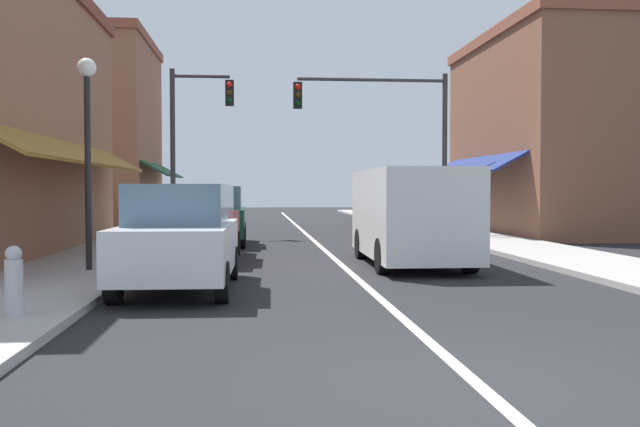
# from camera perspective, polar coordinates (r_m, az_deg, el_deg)

# --- Properties ---
(ground_plane) EXTENTS (80.00, 80.00, 0.00)m
(ground_plane) POSITION_cam_1_polar(r_m,az_deg,el_deg) (23.89, -0.71, -2.04)
(ground_plane) COLOR black
(sidewalk_left) EXTENTS (2.60, 56.00, 0.12)m
(sidewalk_left) POSITION_cam_1_polar(r_m,az_deg,el_deg) (24.07, -13.88, -1.93)
(sidewalk_left) COLOR #A39E99
(sidewalk_left) RESTS_ON ground
(sidewalk_right) EXTENTS (2.60, 56.00, 0.12)m
(sidewalk_right) POSITION_cam_1_polar(r_m,az_deg,el_deg) (24.93, 11.99, -1.78)
(sidewalk_right) COLOR #A39E99
(sidewalk_right) RESTS_ON ground
(lane_center_stripe) EXTENTS (0.14, 52.00, 0.01)m
(lane_center_stripe) POSITION_cam_1_polar(r_m,az_deg,el_deg) (23.89, -0.71, -2.04)
(lane_center_stripe) COLOR silver
(lane_center_stripe) RESTS_ON ground
(storefront_right_block) EXTENTS (6.79, 10.20, 7.58)m
(storefront_right_block) POSITION_cam_1_polar(r_m,az_deg,el_deg) (28.26, 18.70, 6.17)
(storefront_right_block) COLOR brown
(storefront_right_block) RESTS_ON ground
(storefront_far_left) EXTENTS (5.56, 8.20, 8.73)m
(storefront_far_left) POSITION_cam_1_polar(r_m,az_deg,el_deg) (34.57, -17.12, 6.37)
(storefront_far_left) COLOR #8E5B42
(storefront_far_left) RESTS_ON ground
(parked_car_nearest_left) EXTENTS (1.86, 4.14, 1.77)m
(parked_car_nearest_left) POSITION_cam_1_polar(r_m,az_deg,el_deg) (11.85, -11.36, -1.96)
(parked_car_nearest_left) COLOR silver
(parked_car_nearest_left) RESTS_ON ground
(parked_car_second_left) EXTENTS (1.87, 4.14, 1.77)m
(parked_car_second_left) POSITION_cam_1_polar(r_m,az_deg,el_deg) (16.81, -9.81, -0.79)
(parked_car_second_left) COLOR maroon
(parked_car_second_left) RESTS_ON ground
(parked_car_third_left) EXTENTS (1.80, 4.11, 1.77)m
(parked_car_third_left) POSITION_cam_1_polar(r_m,az_deg,el_deg) (21.28, -8.47, -0.19)
(parked_car_third_left) COLOR #0F4C33
(parked_car_third_left) RESTS_ON ground
(van_in_lane) EXTENTS (2.06, 5.21, 2.12)m
(van_in_lane) POSITION_cam_1_polar(r_m,az_deg,el_deg) (15.63, 7.35, -0.00)
(van_in_lane) COLOR silver
(van_in_lane) RESTS_ON ground
(traffic_signal_mast_arm) EXTENTS (5.47, 0.50, 5.76)m
(traffic_signal_mast_arm) POSITION_cam_1_polar(r_m,az_deg,el_deg) (24.89, 5.93, 7.23)
(traffic_signal_mast_arm) COLOR #333333
(traffic_signal_mast_arm) RESTS_ON ground
(traffic_signal_left_corner) EXTENTS (2.25, 0.50, 5.92)m
(traffic_signal_left_corner) POSITION_cam_1_polar(r_m,az_deg,el_deg) (25.29, -10.40, 6.81)
(traffic_signal_left_corner) COLOR #333333
(traffic_signal_left_corner) RESTS_ON ground
(street_lamp_left_near) EXTENTS (0.36, 0.36, 4.21)m
(street_lamp_left_near) POSITION_cam_1_polar(r_m,az_deg,el_deg) (14.34, -18.40, 6.70)
(street_lamp_left_near) COLOR black
(street_lamp_left_near) RESTS_ON ground
(fire_hydrant) EXTENTS (0.22, 0.22, 0.87)m
(fire_hydrant) POSITION_cam_1_polar(r_m,az_deg,el_deg) (9.52, -23.65, -5.05)
(fire_hydrant) COLOR #B2B2B7
(fire_hydrant) RESTS_ON ground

